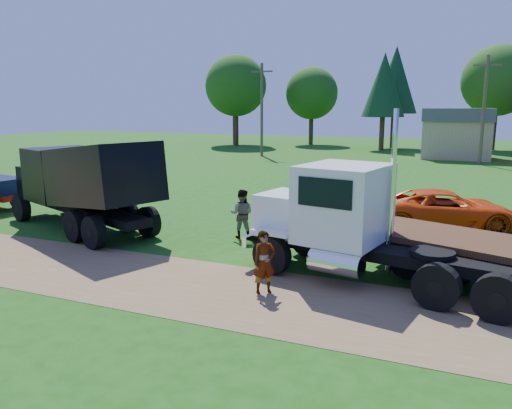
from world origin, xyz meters
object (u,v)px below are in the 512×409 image
at_px(white_semi_tractor, 346,220).
at_px(spectator_a, 264,262).
at_px(orange_pickup, 446,209).
at_px(black_dump_truck, 83,180).

distance_m(white_semi_tractor, spectator_a, 2.88).
xyz_separation_m(white_semi_tractor, spectator_a, (-1.61, -2.25, -0.80)).
bearing_deg(spectator_a, orange_pickup, 23.18).
bearing_deg(black_dump_truck, spectator_a, -0.65).
xyz_separation_m(black_dump_truck, spectator_a, (9.13, -3.61, -1.18)).
height_order(orange_pickup, spectator_a, spectator_a).
bearing_deg(black_dump_truck, white_semi_tractor, 13.72).
bearing_deg(orange_pickup, black_dump_truck, 97.44).
bearing_deg(white_semi_tractor, orange_pickup, 82.26).
relative_size(white_semi_tractor, spectator_a, 4.82).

